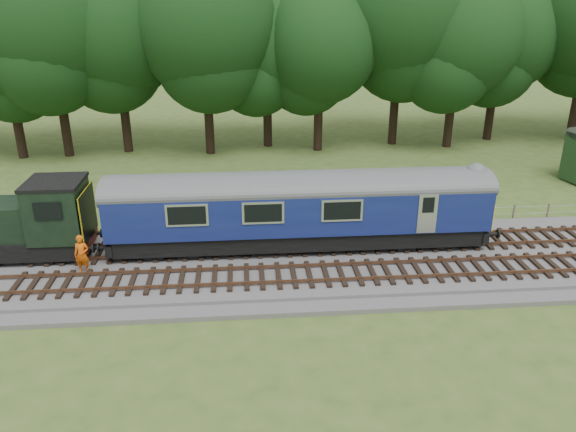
{
  "coord_description": "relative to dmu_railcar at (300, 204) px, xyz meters",
  "views": [
    {
      "loc": [
        -7.0,
        -23.45,
        12.12
      ],
      "look_at": [
        -4.92,
        1.4,
        2.0
      ],
      "focal_mm": 35.0,
      "sensor_mm": 36.0,
      "label": 1
    }
  ],
  "objects": [
    {
      "name": "shunter_loco",
      "position": [
        -13.93,
        0.0,
        -0.63
      ],
      "size": [
        8.92,
        2.6,
        3.38
      ],
      "color": "black",
      "rests_on": "ground"
    },
    {
      "name": "track_south",
      "position": [
        4.35,
        -3.0,
        -2.19
      ],
      "size": [
        67.2,
        2.4,
        0.21
      ],
      "color": "black",
      "rests_on": "ballast"
    },
    {
      "name": "worker",
      "position": [
        -9.86,
        -1.9,
        -1.36
      ],
      "size": [
        0.68,
        0.47,
        1.8
      ],
      "primitive_type": "imported",
      "rotation": [
        0.0,
        0.0,
        -0.06
      ],
      "color": "#E75A0C",
      "rests_on": "ballast"
    },
    {
      "name": "ground",
      "position": [
        4.35,
        -1.4,
        -2.61
      ],
      "size": [
        120.0,
        120.0,
        0.0
      ],
      "primitive_type": "plane",
      "color": "#3D5720",
      "rests_on": "ground"
    },
    {
      "name": "track_north",
      "position": [
        4.35,
        -0.0,
        -2.19
      ],
      "size": [
        67.2,
        2.4,
        0.21
      ],
      "color": "black",
      "rests_on": "ballast"
    },
    {
      "name": "fence",
      "position": [
        4.35,
        3.1,
        -2.61
      ],
      "size": [
        64.0,
        0.12,
        1.0
      ],
      "primitive_type": null,
      "color": "#6B6054",
      "rests_on": "ground"
    },
    {
      "name": "ballast",
      "position": [
        4.35,
        -1.4,
        -2.43
      ],
      "size": [
        70.0,
        7.0,
        0.35
      ],
      "primitive_type": "cube",
      "color": "#4C4C4F",
      "rests_on": "ground"
    },
    {
      "name": "dmu_railcar",
      "position": [
        0.0,
        0.0,
        0.0
      ],
      "size": [
        18.05,
        2.86,
        3.88
      ],
      "color": "black",
      "rests_on": "ground"
    },
    {
      "name": "tree_line",
      "position": [
        4.35,
        20.6,
        -2.61
      ],
      "size": [
        70.0,
        8.0,
        18.0
      ],
      "primitive_type": null,
      "color": "black",
      "rests_on": "ground"
    }
  ]
}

